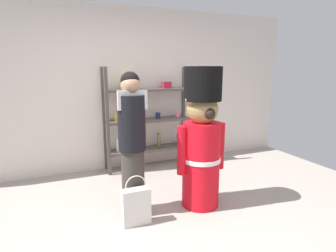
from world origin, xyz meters
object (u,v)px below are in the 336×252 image
(merchandise_shelf, at_px, (148,118))
(shopping_bag, at_px, (136,206))
(teddy_bear_guard, at_px, (202,140))
(person_shopper, at_px, (132,141))

(merchandise_shelf, relative_size, shopping_bag, 3.03)
(teddy_bear_guard, relative_size, shopping_bag, 3.02)
(person_shopper, relative_size, shopping_bag, 2.92)
(merchandise_shelf, relative_size, person_shopper, 1.04)
(merchandise_shelf, bearing_deg, person_shopper, -114.84)
(merchandise_shelf, relative_size, teddy_bear_guard, 1.00)
(person_shopper, distance_m, shopping_bag, 0.69)
(teddy_bear_guard, xyz_separation_m, shopping_bag, (-0.84, -0.12, -0.61))
(teddy_bear_guard, distance_m, person_shopper, 0.81)
(merchandise_shelf, xyz_separation_m, teddy_bear_guard, (0.14, -1.53, -0.02))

